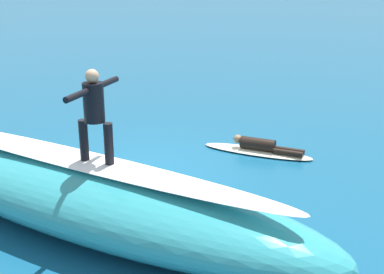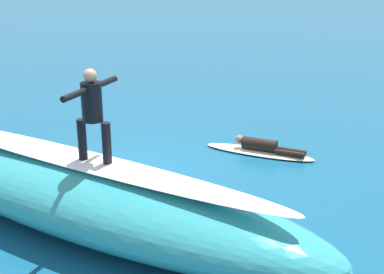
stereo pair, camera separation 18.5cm
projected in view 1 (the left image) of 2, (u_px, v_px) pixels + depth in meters
ground_plane at (138, 171)px, 11.16m from camera, size 120.00×120.00×0.00m
wave_crest at (85, 195)px, 8.74m from camera, size 9.01×4.39×1.14m
wave_foam_lip at (83, 160)px, 8.54m from camera, size 7.38×2.75×0.08m
surfboard_riding at (98, 164)px, 8.40m from camera, size 1.89×0.79×0.07m
surfer_riding at (94, 109)px, 8.10m from camera, size 0.58×1.39×1.47m
surfboard_paddling at (257, 151)px, 12.11m from camera, size 2.55×0.90×0.08m
surfer_paddling at (263, 145)px, 12.01m from camera, size 1.61×0.49×0.29m
foam_patch_mid at (319, 265)px, 7.69m from camera, size 0.74×0.71×0.16m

